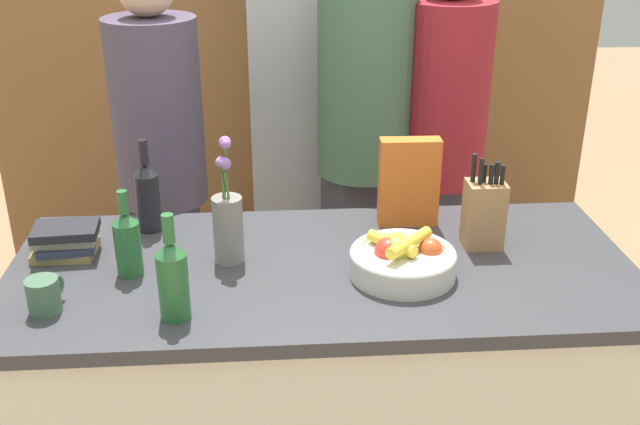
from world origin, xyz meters
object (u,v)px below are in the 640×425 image
(refrigerator, at_px, (345,107))
(bottle_wine, at_px, (127,242))
(bottle_vinegar, at_px, (173,278))
(cereal_box, at_px, (409,182))
(fruit_bowl, at_px, (402,259))
(person_in_blue, at_px, (365,134))
(person_in_red_tee, at_px, (441,145))
(person_at_sink, at_px, (162,164))
(book_stack, at_px, (66,240))
(knife_block, at_px, (484,213))
(bottle_oil, at_px, (148,195))
(coffee_mug, at_px, (44,295))
(flower_vase, at_px, (228,223))

(refrigerator, distance_m, bottle_wine, 1.61)
(refrigerator, relative_size, bottle_vinegar, 6.75)
(cereal_box, relative_size, bottle_vinegar, 1.00)
(fruit_bowl, bearing_deg, person_in_blue, 89.59)
(cereal_box, height_order, person_in_red_tee, person_in_red_tee)
(person_at_sink, bearing_deg, refrigerator, 36.57)
(fruit_bowl, distance_m, book_stack, 0.97)
(knife_block, relative_size, bottle_oil, 0.97)
(fruit_bowl, height_order, person_at_sink, person_at_sink)
(refrigerator, bearing_deg, book_stack, -125.84)
(book_stack, relative_size, bottle_vinegar, 0.69)
(bottle_vinegar, relative_size, bottle_wine, 1.13)
(coffee_mug, relative_size, person_in_blue, 0.06)
(bottle_oil, xyz_separation_m, person_at_sink, (-0.02, 0.47, -0.07))
(book_stack, xyz_separation_m, person_in_blue, (0.95, 0.71, 0.06))
(fruit_bowl, bearing_deg, person_at_sink, 132.82)
(flower_vase, relative_size, cereal_box, 1.32)
(bottle_oil, bearing_deg, person_in_blue, 37.04)
(cereal_box, bearing_deg, bottle_wine, -161.73)
(bottle_vinegar, bearing_deg, book_stack, 134.02)
(person_in_red_tee, bearing_deg, knife_block, -116.69)
(fruit_bowl, xyz_separation_m, bottle_wine, (-0.75, 0.06, 0.05))
(bottle_oil, distance_m, person_in_blue, 0.92)
(person_at_sink, distance_m, person_in_blue, 0.76)
(coffee_mug, height_order, bottle_oil, bottle_oil)
(fruit_bowl, bearing_deg, bottle_vinegar, -163.54)
(cereal_box, xyz_separation_m, person_in_blue, (-0.07, 0.57, -0.03))
(flower_vase, bearing_deg, bottle_wine, -168.13)
(flower_vase, bearing_deg, bottle_vinegar, -112.81)
(knife_block, bearing_deg, person_in_blue, 109.40)
(knife_block, bearing_deg, refrigerator, 101.59)
(book_stack, bearing_deg, knife_block, -1.22)
(coffee_mug, bearing_deg, bottle_vinegar, -8.29)
(bottle_oil, height_order, bottle_vinegar, bottle_oil)
(coffee_mug, distance_m, book_stack, 0.31)
(flower_vase, height_order, bottle_oil, flower_vase)
(bottle_oil, xyz_separation_m, person_in_blue, (0.74, 0.56, -0.01))
(coffee_mug, bearing_deg, bottle_oil, 67.16)
(flower_vase, relative_size, person_in_blue, 0.21)
(knife_block, bearing_deg, fruit_bowl, -149.10)
(coffee_mug, relative_size, person_in_red_tee, 0.07)
(refrigerator, height_order, person_in_blue, refrigerator)
(fruit_bowl, distance_m, bottle_wine, 0.75)
(book_stack, xyz_separation_m, bottle_wine, (0.20, -0.13, 0.05))
(fruit_bowl, distance_m, knife_block, 0.31)
(fruit_bowl, relative_size, bottle_wine, 1.19)
(knife_block, distance_m, bottle_wine, 1.02)
(refrigerator, height_order, coffee_mug, refrigerator)
(knife_block, relative_size, person_at_sink, 0.17)
(bottle_wine, bearing_deg, coffee_mug, -134.20)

